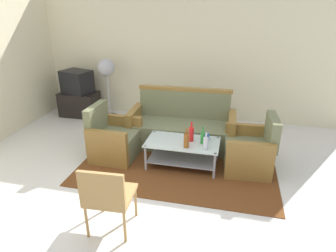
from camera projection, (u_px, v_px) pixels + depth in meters
name	position (u px, v px, depth m)	size (l,w,h in m)	color
ground_plane	(154.00, 199.00, 3.80)	(14.00, 14.00, 0.00)	silver
wall_back	(193.00, 52.00, 5.99)	(6.52, 0.12, 2.80)	beige
rug	(179.00, 162.00, 4.67)	(2.96, 2.05, 0.01)	brown
couch	(182.00, 128.00, 5.12)	(1.82, 0.79, 0.96)	#6B704C
armchair_left	(114.00, 140.00, 4.74)	(0.72, 0.78, 0.85)	#6B704C
armchair_right	(250.00, 152.00, 4.38)	(0.74, 0.80, 0.85)	#6B704C
coffee_table	(182.00, 150.00, 4.47)	(1.10, 0.60, 0.40)	silver
bottle_clear	(206.00, 143.00, 4.16)	(0.08, 0.08, 0.25)	silver
bottle_green	(202.00, 137.00, 4.32)	(0.06, 0.06, 0.27)	#2D8C38
bottle_red	(191.00, 134.00, 4.40)	(0.07, 0.07, 0.31)	red
bottle_brown	(186.00, 140.00, 4.21)	(0.08, 0.08, 0.29)	brown
cup	(207.00, 137.00, 4.46)	(0.08, 0.08, 0.10)	#2659A5
tv_stand	(80.00, 104.00, 6.48)	(0.80, 0.50, 0.52)	black
television	(77.00, 82.00, 6.29)	(0.70, 0.60, 0.48)	black
pedestal_fan	(107.00, 71.00, 6.09)	(0.36, 0.36, 1.27)	#2D2D33
wicker_chair	(107.00, 195.00, 3.08)	(0.51, 0.51, 0.84)	#AD844C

